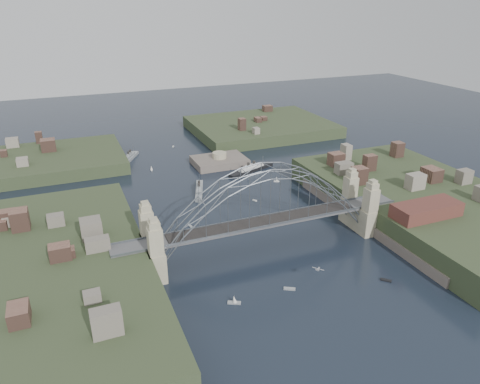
% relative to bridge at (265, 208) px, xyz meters
% --- Properties ---
extents(ground, '(500.00, 500.00, 0.00)m').
position_rel_bridge_xyz_m(ground, '(0.00, 0.00, -12.32)').
color(ground, black).
rests_on(ground, ground).
extents(bridge, '(84.00, 13.80, 24.60)m').
position_rel_bridge_xyz_m(bridge, '(0.00, 0.00, 0.00)').
color(bridge, '#515254').
rests_on(bridge, ground).
extents(shore_west, '(50.50, 90.00, 12.00)m').
position_rel_bridge_xyz_m(shore_west, '(-57.32, 0.00, -10.35)').
color(shore_west, '#2D3A20').
rests_on(shore_west, ground).
extents(shore_east, '(50.50, 90.00, 12.00)m').
position_rel_bridge_xyz_m(shore_east, '(57.32, 0.00, -10.35)').
color(shore_east, '#2D3A20').
rests_on(shore_east, ground).
extents(headland_nw, '(60.00, 45.00, 9.00)m').
position_rel_bridge_xyz_m(headland_nw, '(-55.00, 95.00, -11.82)').
color(headland_nw, '#2D3A20').
rests_on(headland_nw, ground).
extents(headland_ne, '(70.00, 55.00, 9.50)m').
position_rel_bridge_xyz_m(headland_ne, '(50.00, 110.00, -11.57)').
color(headland_ne, '#2D3A20').
rests_on(headland_ne, ground).
extents(fort_island, '(22.00, 16.00, 9.40)m').
position_rel_bridge_xyz_m(fort_island, '(12.00, 70.00, -12.66)').
color(fort_island, '#5E534A').
rests_on(fort_island, ground).
extents(wharf_shed, '(20.00, 8.00, 4.00)m').
position_rel_bridge_xyz_m(wharf_shed, '(44.00, -14.00, -2.32)').
color(wharf_shed, '#592D26').
rests_on(wharf_shed, shore_east).
extents(finger_pier, '(4.00, 22.00, 1.40)m').
position_rel_bridge_xyz_m(finger_pier, '(39.00, -28.00, -11.62)').
color(finger_pier, '#515254').
rests_on(finger_pier, ground).
extents(naval_cruiser_near, '(8.15, 17.80, 5.40)m').
position_rel_bridge_xyz_m(naval_cruiser_near, '(-5.09, 44.82, -11.49)').
color(naval_cruiser_near, '#949A9C').
rests_on(naval_cruiser_near, ground).
extents(naval_cruiser_far, '(10.20, 15.98, 5.72)m').
position_rel_bridge_xyz_m(naval_cruiser_far, '(-22.29, 90.94, -11.43)').
color(naval_cruiser_far, '#949A9C').
rests_on(naval_cruiser_far, ground).
extents(ocean_liner, '(22.16, 10.64, 5.52)m').
position_rel_bridge_xyz_m(ocean_liner, '(21.22, 57.42, -11.47)').
color(ocean_liner, black).
rests_on(ocean_liner, ground).
extents(aeroplane, '(2.04, 2.48, 0.43)m').
position_rel_bridge_xyz_m(aeroplane, '(3.59, -22.36, -6.93)').
color(aeroplane, '#B5B7BD').
extents(small_boat_a, '(1.18, 2.38, 0.45)m').
position_rel_bridge_xyz_m(small_boat_a, '(-15.79, 20.40, -12.17)').
color(small_boat_a, silver).
rests_on(small_boat_a, ground).
extents(small_boat_b, '(1.22, 1.63, 0.45)m').
position_rel_bridge_xyz_m(small_boat_b, '(10.58, 30.11, -12.17)').
color(small_boat_b, silver).
rests_on(small_boat_b, ground).
extents(small_boat_c, '(2.91, 2.21, 0.45)m').
position_rel_bridge_xyz_m(small_boat_c, '(-2.82, -20.40, -12.17)').
color(small_boat_c, silver).
rests_on(small_boat_c, ground).
extents(small_boat_d, '(2.24, 1.57, 2.38)m').
position_rel_bridge_xyz_m(small_boat_d, '(25.68, 43.14, -11.41)').
color(small_boat_d, silver).
rests_on(small_boat_d, ground).
extents(small_boat_e, '(3.55, 2.20, 0.45)m').
position_rel_bridge_xyz_m(small_boat_e, '(-35.45, 59.82, -12.17)').
color(small_boat_e, silver).
rests_on(small_boat_e, ground).
extents(small_boat_f, '(1.46, 1.70, 1.43)m').
position_rel_bridge_xyz_m(small_boat_f, '(-2.72, 52.05, -12.03)').
color(small_boat_f, silver).
rests_on(small_boat_f, ground).
extents(small_boat_g, '(2.47, 2.53, 0.45)m').
position_rel_bridge_xyz_m(small_boat_g, '(21.25, -26.44, -12.17)').
color(small_boat_g, silver).
rests_on(small_boat_g, ground).
extents(small_boat_h, '(1.17, 1.77, 2.38)m').
position_rel_bridge_xyz_m(small_boat_h, '(-16.40, 73.89, -11.33)').
color(small_boat_h, silver).
rests_on(small_boat_h, ground).
extents(small_boat_i, '(1.92, 2.15, 0.45)m').
position_rel_bridge_xyz_m(small_boat_i, '(34.20, 16.97, -12.17)').
color(small_boat_i, silver).
rests_on(small_boat_i, ground).
extents(small_boat_j, '(3.20, 2.31, 2.38)m').
position_rel_bridge_xyz_m(small_boat_j, '(-17.26, -20.31, -11.58)').
color(small_boat_j, silver).
rests_on(small_boat_j, ground).
extents(small_boat_k, '(1.39, 1.74, 1.43)m').
position_rel_bridge_xyz_m(small_boat_k, '(-0.17, 101.16, -12.03)').
color(small_boat_k, silver).
rests_on(small_boat_k, ground).
extents(small_boat_l, '(2.96, 1.40, 2.38)m').
position_rel_bridge_xyz_m(small_boat_l, '(-34.32, 30.61, -11.54)').
color(small_boat_l, silver).
rests_on(small_boat_l, ground).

